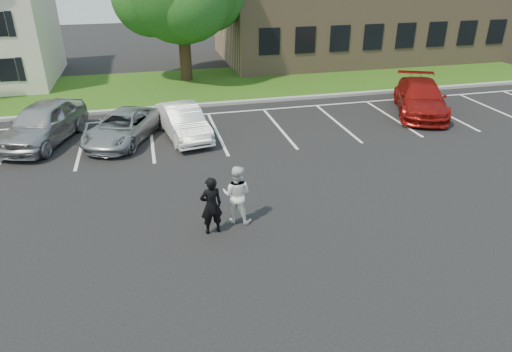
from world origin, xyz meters
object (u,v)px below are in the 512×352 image
at_px(car_silver_minivan, 123,127).
at_px(car_white_sedan, 183,122).
at_px(man_black_suit, 211,206).
at_px(car_silver_west, 43,123).
at_px(man_white_shirt, 237,194).
at_px(car_red_compact, 421,98).

distance_m(car_silver_minivan, car_white_sedan, 2.47).
relative_size(man_black_suit, car_silver_west, 0.35).
xyz_separation_m(car_silver_minivan, car_white_sedan, (2.46, -0.12, 0.07)).
bearing_deg(car_silver_minivan, man_white_shirt, -40.68).
height_order(car_silver_west, car_silver_minivan, car_silver_west).
relative_size(man_black_suit, man_white_shirt, 0.97).
relative_size(man_black_suit, car_white_sedan, 0.42).
distance_m(man_white_shirt, car_white_sedan, 7.24).
bearing_deg(car_silver_minivan, car_white_sedan, 22.52).
distance_m(man_black_suit, car_white_sedan, 7.61).
bearing_deg(car_white_sedan, car_silver_west, 162.13).
distance_m(man_black_suit, car_silver_minivan, 8.11).
height_order(man_white_shirt, car_silver_west, man_white_shirt).
distance_m(man_black_suit, car_red_compact, 13.99).
bearing_deg(car_white_sedan, man_black_suit, -100.12).
xyz_separation_m(man_black_suit, car_white_sedan, (-0.01, 7.61, -0.17)).
relative_size(man_white_shirt, car_red_compact, 0.33).
xyz_separation_m(man_white_shirt, car_silver_west, (-6.39, 7.94, -0.05)).
bearing_deg(car_silver_minivan, man_black_suit, -47.04).
distance_m(car_silver_west, car_red_compact, 17.03).
bearing_deg(man_black_suit, car_silver_west, -64.14).
bearing_deg(car_silver_west, car_white_sedan, 12.21).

